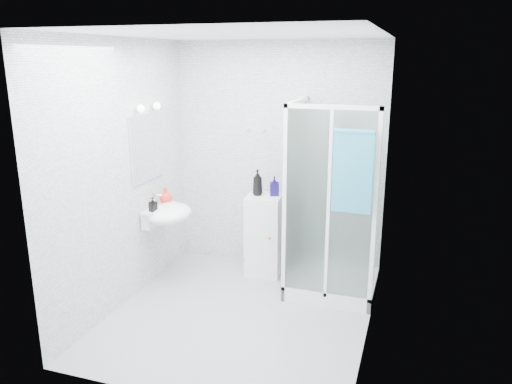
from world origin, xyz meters
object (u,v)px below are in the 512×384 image
(storage_cabinet, at_px, (264,235))
(soap_dispenser_black, at_px, (153,204))
(shampoo_bottle_a, at_px, (258,183))
(soap_dispenser_orange, at_px, (166,195))
(shampoo_bottle_b, at_px, (274,186))
(wall_basin, at_px, (167,214))
(hand_towel, at_px, (353,170))
(shower_enclosure, at_px, (325,252))

(storage_cabinet, xyz_separation_m, soap_dispenser_black, (-0.98, -0.72, 0.47))
(storage_cabinet, distance_m, shampoo_bottle_a, 0.61)
(shampoo_bottle_a, distance_m, soap_dispenser_orange, 1.02)
(shampoo_bottle_b, relative_size, soap_dispenser_black, 1.43)
(wall_basin, distance_m, hand_towel, 2.05)
(storage_cabinet, height_order, shampoo_bottle_b, shampoo_bottle_b)
(shampoo_bottle_b, distance_m, soap_dispenser_black, 1.33)
(shampoo_bottle_a, xyz_separation_m, shampoo_bottle_b, (0.18, 0.05, -0.04))
(shower_enclosure, bearing_deg, soap_dispenser_orange, -174.59)
(storage_cabinet, relative_size, shampoo_bottle_b, 4.29)
(shower_enclosure, relative_size, storage_cabinet, 2.16)
(storage_cabinet, bearing_deg, wall_basin, -153.68)
(shower_enclosure, distance_m, soap_dispenser_orange, 1.82)
(storage_cabinet, bearing_deg, shampoo_bottle_a, 171.82)
(wall_basin, distance_m, shampoo_bottle_b, 1.21)
(shower_enclosure, bearing_deg, shampoo_bottle_b, 155.33)
(wall_basin, xyz_separation_m, soap_dispenser_orange, (-0.09, 0.15, 0.15))
(wall_basin, height_order, shampoo_bottle_a, shampoo_bottle_a)
(hand_towel, xyz_separation_m, soap_dispenser_black, (-2.02, -0.08, -0.50))
(soap_dispenser_orange, bearing_deg, storage_cabinet, 22.07)
(soap_dispenser_orange, bearing_deg, hand_towel, -6.62)
(storage_cabinet, bearing_deg, soap_dispenser_orange, -162.95)
(shampoo_bottle_a, bearing_deg, shower_enclosure, -16.69)
(soap_dispenser_black, bearing_deg, storage_cabinet, 36.10)
(shower_enclosure, xyz_separation_m, shampoo_bottle_b, (-0.64, 0.29, 0.59))
(hand_towel, relative_size, soap_dispenser_orange, 4.38)
(shower_enclosure, xyz_separation_m, shampoo_bottle_a, (-0.82, 0.25, 0.62))
(shower_enclosure, height_order, wall_basin, shower_enclosure)
(shower_enclosure, xyz_separation_m, soap_dispenser_orange, (-1.74, -0.16, 0.50))
(wall_basin, relative_size, shampoo_bottle_a, 1.94)
(soap_dispenser_orange, xyz_separation_m, soap_dispenser_black, (0.02, -0.31, -0.01))
(shower_enclosure, relative_size, shampoo_bottle_a, 6.93)
(soap_dispenser_black, bearing_deg, soap_dispenser_orange, 93.21)
(shampoo_bottle_b, bearing_deg, soap_dispenser_black, -144.63)
(wall_basin, bearing_deg, hand_towel, -2.50)
(hand_towel, distance_m, soap_dispenser_black, 2.08)
(shower_enclosure, relative_size, hand_towel, 2.60)
(shower_enclosure, relative_size, soap_dispenser_black, 13.28)
(hand_towel, bearing_deg, shampoo_bottle_a, 149.86)
(shampoo_bottle_b, relative_size, soap_dispenser_orange, 1.23)
(shampoo_bottle_a, bearing_deg, hand_towel, -30.14)
(soap_dispenser_black, bearing_deg, shampoo_bottle_b, 35.37)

